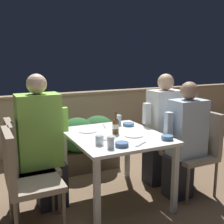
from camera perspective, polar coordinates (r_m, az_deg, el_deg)
ground_plane at (r=3.15m, az=0.65°, el=-17.43°), size 16.00×16.00×0.00m
parapet_wall at (r=4.62m, az=-9.66°, el=-1.90°), size 9.00×0.18×0.94m
dining_table at (r=2.90m, az=0.68°, el=-6.23°), size 0.91×1.04×0.73m
planter_hedge at (r=3.78m, az=-7.03°, el=-5.97°), size 1.09×0.47×0.72m
chair_left_near at (r=2.52m, az=-17.80°, el=-11.77°), size 0.45×0.45×0.92m
chair_left_far at (r=2.85m, az=-17.80°, el=-9.08°), size 0.45×0.45×0.92m
person_green_blouse at (r=2.84m, az=-13.91°, el=-6.10°), size 0.49×0.26×1.35m
chair_right_near at (r=3.27m, az=17.17°, el=-6.41°), size 0.45×0.45×0.92m
person_blue_shirt at (r=3.11m, az=14.48°, el=-5.47°), size 0.47×0.26×1.25m
chair_right_far at (r=3.54m, az=12.72°, el=-4.83°), size 0.45×0.45×0.92m
person_white_polo at (r=3.39m, az=10.11°, el=-3.36°), size 0.47×0.26×1.32m
beer_bottle at (r=2.88m, az=0.74°, el=-2.73°), size 0.07×0.07×0.23m
plate_0 at (r=2.75m, az=-1.37°, el=-5.17°), size 0.20×0.20×0.01m
plate_1 at (r=2.99m, az=-4.98°, el=-3.87°), size 0.19×0.19×0.01m
plate_2 at (r=2.83m, az=4.45°, el=-4.76°), size 0.19×0.19×0.01m
bowl_0 at (r=3.22m, az=3.38°, el=-2.50°), size 0.13×0.13×0.03m
bowl_1 at (r=2.74m, az=11.15°, el=-5.08°), size 0.11×0.11×0.04m
bowl_2 at (r=2.49m, az=2.01°, el=-6.52°), size 0.12×0.12×0.04m
glass_cup_0 at (r=2.44m, az=-0.26°, el=-6.19°), size 0.06×0.06×0.10m
glass_cup_1 at (r=2.54m, az=-2.57°, el=-5.72°), size 0.08×0.08×0.09m
glass_cup_2 at (r=3.25m, az=1.20°, el=-1.64°), size 0.08×0.08×0.12m
fork_0 at (r=3.19m, az=-1.59°, el=-2.92°), size 0.06×0.17×0.01m
fork_1 at (r=2.56m, az=5.88°, el=-6.50°), size 0.16×0.10×0.01m
potted_plant at (r=4.21m, az=11.45°, el=-3.24°), size 0.41×0.41×0.77m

